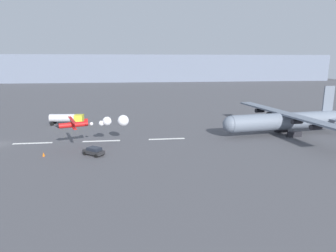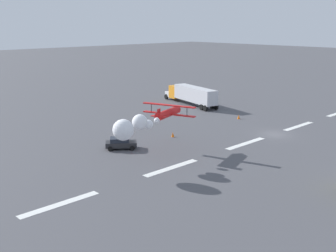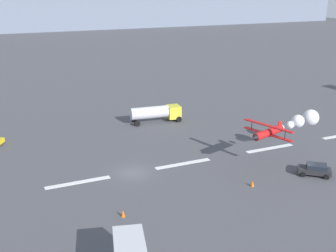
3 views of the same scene
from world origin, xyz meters
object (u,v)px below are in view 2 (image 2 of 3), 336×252
at_px(semi_truck_orange, 191,94).
at_px(followme_car_yellow, 121,143).
at_px(traffic_cone_near, 239,117).
at_px(traffic_cone_far, 173,134).
at_px(stunt_biplane_red, 142,123).

bearing_deg(semi_truck_orange, followme_car_yellow, 26.43).
bearing_deg(followme_car_yellow, semi_truck_orange, -153.57).
distance_m(semi_truck_orange, traffic_cone_near, 15.04).
distance_m(traffic_cone_near, traffic_cone_far, 16.39).
height_order(traffic_cone_near, traffic_cone_far, same).
xyz_separation_m(semi_truck_orange, traffic_cone_near, (3.61, 14.49, -1.77)).
distance_m(followme_car_yellow, traffic_cone_near, 25.42).
bearing_deg(stunt_biplane_red, semi_truck_orange, -145.97).
relative_size(semi_truck_orange, traffic_cone_near, 21.18).
relative_size(followme_car_yellow, traffic_cone_far, 5.69).
height_order(stunt_biplane_red, semi_truck_orange, stunt_biplane_red).
xyz_separation_m(traffic_cone_near, traffic_cone_far, (16.39, 0.49, 0.00)).
height_order(stunt_biplane_red, traffic_cone_near, stunt_biplane_red).
bearing_deg(stunt_biplane_red, traffic_cone_far, -151.64).
relative_size(stunt_biplane_red, traffic_cone_far, 18.67).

